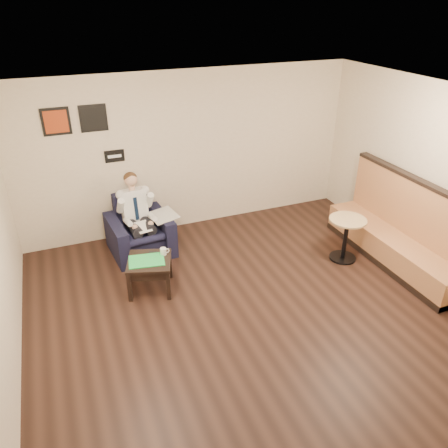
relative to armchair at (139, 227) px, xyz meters
name	(u,v)px	position (x,y,z in m)	size (l,w,h in m)	color
ground	(263,320)	(1.12, -2.34, -0.47)	(6.00, 6.00, 0.00)	black
wall_back	(190,152)	(1.12, 0.66, 0.93)	(6.00, 0.02, 2.80)	beige
ceiling	(274,110)	(1.12, -2.34, 2.33)	(6.00, 6.00, 0.02)	white
seating_sign	(115,156)	(-0.18, 0.64, 1.03)	(0.32, 0.02, 0.20)	black
art_print_left	(56,122)	(-0.98, 0.64, 1.68)	(0.42, 0.03, 0.42)	#A63714
art_print_right	(93,118)	(-0.43, 0.64, 1.68)	(0.42, 0.03, 0.42)	black
armchair	(139,227)	(0.00, 0.00, 0.00)	(0.96, 0.96, 0.93)	black
seated_man	(141,221)	(0.01, -0.12, 0.17)	(0.61, 0.91, 1.28)	silver
lap_papers	(143,227)	(0.02, -0.22, 0.11)	(0.21, 0.30, 0.01)	white
newspaper	(163,215)	(0.40, -0.06, 0.17)	(0.40, 0.51, 0.01)	silver
side_table	(150,274)	(-0.10, -1.10, -0.22)	(0.61, 0.61, 0.50)	black
green_folder	(147,261)	(-0.13, -1.11, 0.04)	(0.50, 0.35, 0.01)	green
coffee_mug	(163,251)	(0.13, -1.04, 0.09)	(0.09, 0.09, 0.11)	white
smartphone	(154,253)	(0.01, -0.95, 0.04)	(0.16, 0.08, 0.01)	black
banquette	(397,223)	(3.71, -1.80, 0.22)	(0.64, 2.67, 1.36)	#AA6D41
cafe_table	(345,239)	(3.02, -1.46, -0.10)	(0.59, 0.59, 0.73)	tan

